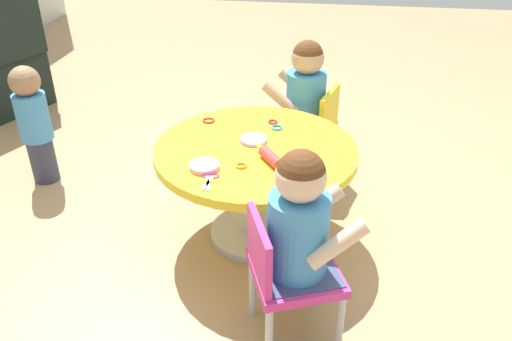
# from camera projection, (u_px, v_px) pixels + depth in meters

# --- Properties ---
(ground_plane) EXTENTS (10.00, 10.00, 0.00)m
(ground_plane) POSITION_uv_depth(u_px,v_px,m) (256.00, 234.00, 2.53)
(ground_plane) COLOR tan
(craft_table) EXTENTS (0.90, 0.90, 0.48)m
(craft_table) POSITION_uv_depth(u_px,v_px,m) (256.00, 169.00, 2.34)
(craft_table) COLOR silver
(craft_table) RESTS_ON ground
(child_chair_left) EXTENTS (0.39, 0.39, 0.54)m
(child_chair_left) POSITION_uv_depth(u_px,v_px,m) (287.00, 272.00, 1.84)
(child_chair_left) COLOR #B7B7BC
(child_chair_left) RESTS_ON ground
(seated_child_left) EXTENTS (0.38, 0.42, 0.51)m
(seated_child_left) POSITION_uv_depth(u_px,v_px,m) (300.00, 219.00, 1.73)
(seated_child_left) COLOR #3F4772
(seated_child_left) RESTS_ON ground
(child_chair_right) EXTENTS (0.37, 0.37, 0.54)m
(child_chair_right) POSITION_uv_depth(u_px,v_px,m) (310.00, 128.00, 2.85)
(child_chair_right) COLOR #B7B7BC
(child_chair_right) RESTS_ON ground
(seated_child_right) EXTENTS (0.36, 0.41, 0.51)m
(seated_child_right) POSITION_uv_depth(u_px,v_px,m) (305.00, 88.00, 2.75)
(seated_child_right) COLOR #3F4772
(seated_child_right) RESTS_ON ground
(toddler_standing) EXTENTS (0.17, 0.17, 0.67)m
(toddler_standing) POSITION_uv_depth(u_px,v_px,m) (34.00, 122.00, 2.79)
(toddler_standing) COLOR #33384C
(toddler_standing) RESTS_ON ground
(rolling_pin) EXTENTS (0.20, 0.15, 0.05)m
(rolling_pin) POSITION_uv_depth(u_px,v_px,m) (271.00, 158.00, 2.15)
(rolling_pin) COLOR #D83F3F
(rolling_pin) RESTS_ON craft_table
(craft_scissors) EXTENTS (0.14, 0.08, 0.01)m
(craft_scissors) POSITION_uv_depth(u_px,v_px,m) (209.00, 179.00, 2.04)
(craft_scissors) COLOR silver
(craft_scissors) RESTS_ON craft_table
(playdough_blob_0) EXTENTS (0.13, 0.13, 0.02)m
(playdough_blob_0) POSITION_uv_depth(u_px,v_px,m) (204.00, 166.00, 2.12)
(playdough_blob_0) COLOR pink
(playdough_blob_0) RESTS_ON craft_table
(playdough_blob_1) EXTENTS (0.12, 0.12, 0.02)m
(playdough_blob_1) POSITION_uv_depth(u_px,v_px,m) (253.00, 140.00, 2.33)
(playdough_blob_1) COLOR #CC99E5
(playdough_blob_1) RESTS_ON craft_table
(cookie_cutter_0) EXTENTS (0.05, 0.05, 0.01)m
(cookie_cutter_0) POSITION_uv_depth(u_px,v_px,m) (273.00, 122.00, 2.50)
(cookie_cutter_0) COLOR red
(cookie_cutter_0) RESTS_ON craft_table
(cookie_cutter_1) EXTENTS (0.06, 0.06, 0.01)m
(cookie_cutter_1) POSITION_uv_depth(u_px,v_px,m) (209.00, 120.00, 2.51)
(cookie_cutter_1) COLOR red
(cookie_cutter_1) RESTS_ON craft_table
(cookie_cutter_2) EXTENTS (0.06, 0.06, 0.01)m
(cookie_cutter_2) POSITION_uv_depth(u_px,v_px,m) (277.00, 127.00, 2.44)
(cookie_cutter_2) COLOR #3F99D8
(cookie_cutter_2) RESTS_ON craft_table
(cookie_cutter_3) EXTENTS (0.05, 0.05, 0.01)m
(cookie_cutter_3) POSITION_uv_depth(u_px,v_px,m) (241.00, 166.00, 2.13)
(cookie_cutter_3) COLOR orange
(cookie_cutter_3) RESTS_ON craft_table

